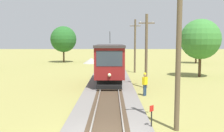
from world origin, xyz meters
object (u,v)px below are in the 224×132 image
Objects in this scene: gravel_pile at (93,61)px; tree_right_far at (198,42)px; red_tram at (111,62)px; track_worker at (146,83)px; utility_pole_foreground at (180,38)px; utility_pole_mid at (136,46)px; freight_car at (112,54)px; tree_right_near at (65,39)px; trackside_signal_marker at (153,116)px; utility_pole_near_tram at (148,50)px; tree_left_far at (202,39)px.

tree_right_far is at bearing 1.14° from gravel_pile.
track_worker is (2.71, -5.21, -1.21)m from red_tram.
gravel_pile is at bearing 100.25° from utility_pole_foreground.
red_tram is 1.23× the size of utility_pole_mid.
tree_right_near is (-9.25, -0.60, 2.97)m from freight_car.
red_tram is at bearing -18.00° from track_worker.
track_worker reaches higher than trackside_signal_marker.
utility_pole_mid is (0.00, 11.75, 0.23)m from utility_pole_near_tram.
utility_pole_near_tram is 11.75m from utility_pole_mid.
utility_pole_near_tram is at bearing -54.02° from track_worker.
utility_pole_near_tram is at bearing -29.31° from red_tram.
tree_left_far is (7.18, 18.98, 0.09)m from utility_pole_foreground.
tree_left_far is at bearing -47.76° from tree_right_near.
tree_left_far is at bearing -53.50° from gravel_pile.
tree_right_near is 1.14× the size of tree_right_far.
utility_pole_mid reaches higher than trackside_signal_marker.
track_worker is (-0.51, 8.11, -3.31)m from utility_pole_foreground.
tree_right_far is (12.74, 26.83, 0.65)m from utility_pole_near_tram.
tree_left_far reaches higher than track_worker.
tree_right_near is 29.23m from tree_left_far.
tree_right_near reaches higher than tree_left_far.
utility_pole_foreground reaches higher than freight_car.
utility_pole_mid is at bearing -47.40° from track_worker.
utility_pole_foreground is at bearing -110.72° from tree_left_far.
utility_pole_mid reaches higher than tree_right_far.
tree_left_far is (7.18, 7.46, 1.03)m from utility_pole_near_tram.
freight_car is at bearing 90.01° from red_tram.
tree_right_far is at bearing -10.19° from freight_car.
red_tram is 1.38× the size of tree_right_far.
red_tram is at bearing -81.59° from gravel_pile.
trackside_signal_marker is 0.17× the size of tree_right_near.
freight_car is 1.65× the size of gravel_pile.
freight_car is 0.62× the size of utility_pole_foreground.
tree_right_far is at bearing 71.61° from utility_pole_foreground.
freight_car is at bearing 169.81° from tree_right_far.
red_tram is at bearing 103.59° from utility_pole_foreground.
track_worker is (-0.51, -3.40, -2.37)m from utility_pole_near_tram.
tree_left_far is (8.35, 18.88, 3.71)m from trackside_signal_marker.
tree_right_near is (-9.25, 27.29, 2.33)m from red_tram.
gravel_pile is (-3.64, -3.26, -1.03)m from freight_car.
tree_left_far is at bearing -80.75° from track_worker.
tree_right_near is at bearing 108.73° from red_tram.
utility_pole_mid reaches higher than tree_left_far.
tree_right_far reaches higher than freight_car.
utility_pole_mid is 5.91× the size of trackside_signal_marker.
gravel_pile is (-6.86, 26.44, -2.82)m from utility_pole_near_tram.
tree_right_far reaches higher than track_worker.
tree_right_far reaches higher than red_tram.
utility_pole_foreground is 42.48m from tree_right_near.
freight_car is 0.80× the size of utility_pole_near_tram.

